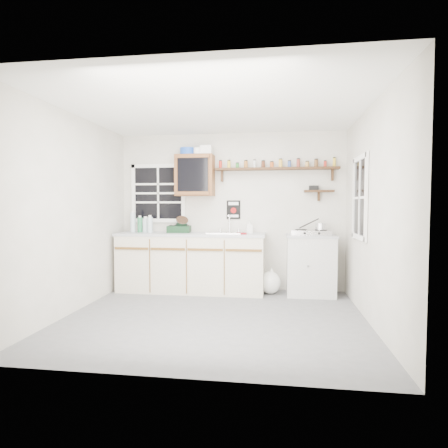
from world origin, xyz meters
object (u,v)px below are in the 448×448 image
Objects in this scene: upper_cabinet at (195,175)px; spice_shelf at (276,168)px; dish_rack at (180,227)px; hotplate at (311,232)px; main_cabinet at (191,262)px; right_cabinet at (311,265)px.

spice_shelf is (1.27, 0.07, 0.11)m from upper_cabinet.
hotplate is (2.03, -0.07, -0.06)m from dish_rack.
main_cabinet is 1.37m from upper_cabinet.
spice_shelf reaches higher than main_cabinet.
spice_shelf is at bearing 160.38° from right_cabinet.
spice_shelf is at bearing 3.10° from upper_cabinet.
spice_shelf is (-0.53, 0.19, 1.48)m from right_cabinet.
dish_rack is at bearing 178.60° from right_cabinet.
dish_rack is (-0.23, -0.07, -0.82)m from upper_cabinet.
dish_rack reaches higher than hotplate.
main_cabinet is 1.21× the size of spice_shelf.
right_cabinet is at bearing -5.83° from dish_rack.
right_cabinet is 1.54× the size of hotplate.
spice_shelf is 5.14× the size of dish_rack.
spice_shelf reaches higher than dish_rack.
spice_shelf is at bearing 0.80° from dish_rack.
upper_cabinet reaches higher than right_cabinet.
main_cabinet reaches higher than right_cabinet.
right_cabinet is 0.49m from hotplate.
hotplate is at bearing -4.40° from upper_cabinet.
hotplate is (0.52, -0.21, -0.98)m from spice_shelf.
dish_rack is (-2.03, 0.05, 0.55)m from right_cabinet.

